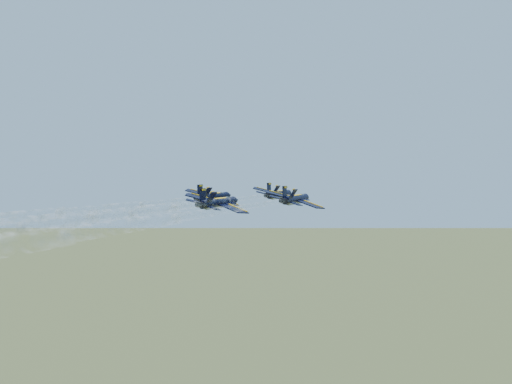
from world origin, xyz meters
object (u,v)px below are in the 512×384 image
(jet_right, at_px, (296,199))
(jet_slot, at_px, (219,203))
(jet_left, at_px, (214,197))
(jet_lead, at_px, (280,194))

(jet_right, xyz_separation_m, jet_slot, (-9.04, -13.33, 0.00))
(jet_left, height_order, jet_right, same)
(jet_right, height_order, jet_slot, same)
(jet_left, distance_m, jet_slot, 15.97)
(jet_lead, distance_m, jet_right, 15.96)
(jet_left, xyz_separation_m, jet_right, (16.47, -0.81, 0.00))
(jet_lead, height_order, jet_left, same)
(jet_lead, distance_m, jet_slot, 27.32)
(jet_slot, bearing_deg, jet_lead, 88.92)
(jet_left, height_order, jet_slot, same)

